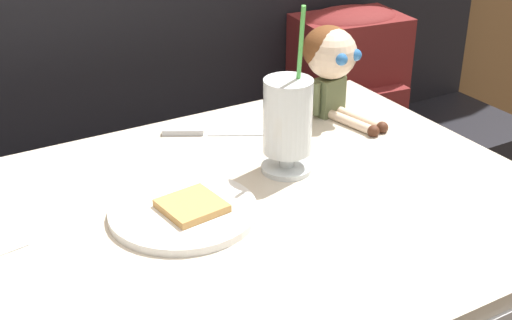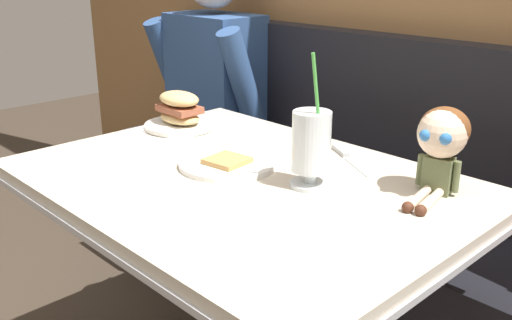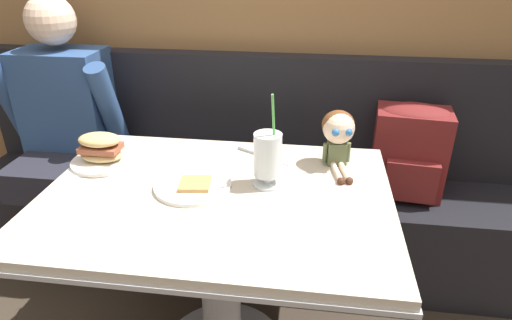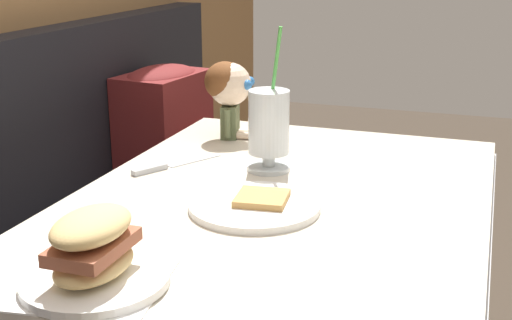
{
  "view_description": "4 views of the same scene",
  "coord_description": "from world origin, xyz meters",
  "px_view_note": "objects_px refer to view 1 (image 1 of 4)",
  "views": [
    {
      "loc": [
        -0.48,
        -0.72,
        1.35
      ],
      "look_at": [
        0.06,
        0.21,
        0.81
      ],
      "focal_mm": 49.03,
      "sensor_mm": 36.0,
      "label": 1
    },
    {
      "loc": [
        0.97,
        -0.71,
        1.25
      ],
      "look_at": [
        0.05,
        0.18,
        0.8
      ],
      "focal_mm": 40.71,
      "sensor_mm": 36.0,
      "label": 2
    },
    {
      "loc": [
        0.29,
        -0.99,
        1.45
      ],
      "look_at": [
        0.12,
        0.26,
        0.82
      ],
      "focal_mm": 30.85,
      "sensor_mm": 36.0,
      "label": 3
    },
    {
      "loc": [
        -1.23,
        -0.2,
        1.22
      ],
      "look_at": [
        0.05,
        0.25,
        0.79
      ],
      "focal_mm": 48.28,
      "sensor_mm": 36.0,
      "label": 4
    }
  ],
  "objects_px": {
    "butter_knife": "(199,132)",
    "seated_doll": "(331,58)",
    "milkshake_glass": "(288,121)",
    "backpack": "(349,76)",
    "toast_plate": "(184,211)"
  },
  "relations": [
    {
      "from": "toast_plate",
      "to": "backpack",
      "type": "relative_size",
      "value": 0.62
    },
    {
      "from": "butter_knife",
      "to": "backpack",
      "type": "height_order",
      "value": "backpack"
    },
    {
      "from": "butter_knife",
      "to": "seated_doll",
      "type": "bearing_deg",
      "value": -9.2
    },
    {
      "from": "backpack",
      "to": "butter_knife",
      "type": "bearing_deg",
      "value": -154.12
    },
    {
      "from": "butter_knife",
      "to": "seated_doll",
      "type": "height_order",
      "value": "seated_doll"
    },
    {
      "from": "butter_knife",
      "to": "seated_doll",
      "type": "relative_size",
      "value": 0.94
    },
    {
      "from": "milkshake_glass",
      "to": "backpack",
      "type": "distance_m",
      "value": 0.79
    },
    {
      "from": "milkshake_glass",
      "to": "backpack",
      "type": "relative_size",
      "value": 0.78
    },
    {
      "from": "toast_plate",
      "to": "butter_knife",
      "type": "relative_size",
      "value": 1.17
    },
    {
      "from": "milkshake_glass",
      "to": "backpack",
      "type": "height_order",
      "value": "milkshake_glass"
    },
    {
      "from": "seated_doll",
      "to": "backpack",
      "type": "relative_size",
      "value": 0.56
    },
    {
      "from": "butter_knife",
      "to": "backpack",
      "type": "relative_size",
      "value": 0.53
    },
    {
      "from": "toast_plate",
      "to": "milkshake_glass",
      "type": "height_order",
      "value": "milkshake_glass"
    },
    {
      "from": "butter_knife",
      "to": "backpack",
      "type": "xyz_separation_m",
      "value": [
        0.62,
        0.3,
        -0.09
      ]
    },
    {
      "from": "milkshake_glass",
      "to": "seated_doll",
      "type": "bearing_deg",
      "value": 38.53
    }
  ]
}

